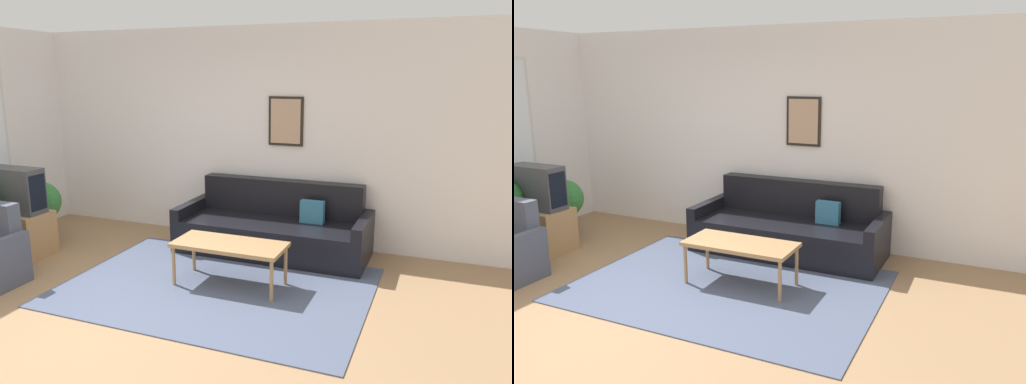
# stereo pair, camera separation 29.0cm
# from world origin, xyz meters

# --- Properties ---
(ground_plane) EXTENTS (16.00, 16.00, 0.00)m
(ground_plane) POSITION_xyz_m (0.00, 0.00, 0.00)
(ground_plane) COLOR #997551
(area_rug) EXTENTS (3.04, 2.17, 0.01)m
(area_rug) POSITION_xyz_m (0.58, 1.07, 0.01)
(area_rug) COLOR #4C5670
(area_rug) RESTS_ON ground_plane
(wall_back) EXTENTS (8.00, 0.09, 2.70)m
(wall_back) POSITION_xyz_m (0.01, 2.75, 1.35)
(wall_back) COLOR silver
(wall_back) RESTS_ON ground_plane
(couch) EXTENTS (2.28, 0.90, 0.84)m
(couch) POSITION_xyz_m (0.77, 2.29, 0.28)
(couch) COLOR black
(couch) RESTS_ON ground_plane
(coffee_table) EXTENTS (1.13, 0.51, 0.46)m
(coffee_table) POSITION_xyz_m (0.69, 1.16, 0.42)
(coffee_table) COLOR #A87F51
(coffee_table) RESTS_ON ground_plane
(tv_stand) EXTENTS (0.76, 0.47, 0.53)m
(tv_stand) POSITION_xyz_m (-2.04, 1.09, 0.26)
(tv_stand) COLOR #A87F51
(tv_stand) RESTS_ON ground_plane
(tv) EXTENTS (0.73, 0.28, 0.53)m
(tv) POSITION_xyz_m (-2.04, 1.09, 0.79)
(tv) COLOR #424247
(tv) RESTS_ON tv_stand
(potted_plant_by_window) EXTENTS (0.51, 0.51, 0.77)m
(potted_plant_by_window) POSITION_xyz_m (-2.20, 1.62, 0.47)
(potted_plant_by_window) COLOR #383D42
(potted_plant_by_window) RESTS_ON ground_plane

